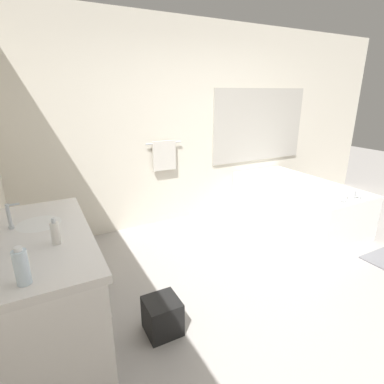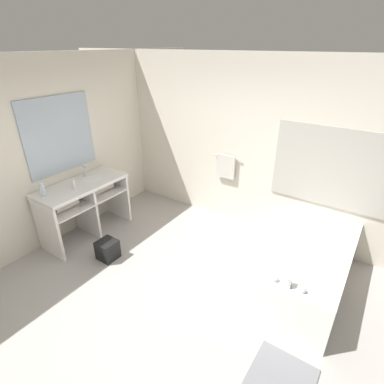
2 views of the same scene
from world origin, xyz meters
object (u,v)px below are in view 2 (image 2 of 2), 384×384
soap_dispenser (74,185)px  waste_bin (108,250)px  water_bottle_1 (43,190)px  bathtub (306,264)px

soap_dispenser → waste_bin: soap_dispenser is taller
water_bottle_1 → soap_dispenser: (0.18, 0.37, -0.02)m
water_bottle_1 → waste_bin: 1.22m
soap_dispenser → waste_bin: (0.65, -0.08, -0.83)m
water_bottle_1 → soap_dispenser: 0.41m
water_bottle_1 → bathtub: bearing=21.9°
bathtub → water_bottle_1: (-3.31, -1.33, 0.66)m
water_bottle_1 → soap_dispenser: water_bottle_1 is taller
bathtub → waste_bin: bearing=-157.2°
bathtub → soap_dispenser: bearing=-162.9°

